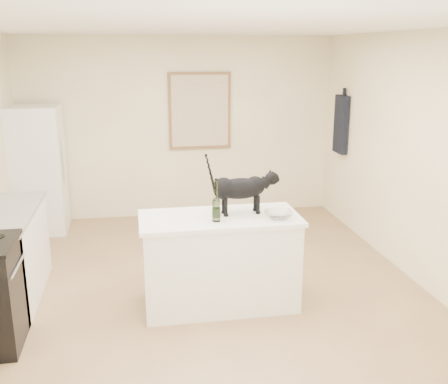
% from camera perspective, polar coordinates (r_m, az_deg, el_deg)
% --- Properties ---
extents(floor, '(5.50, 5.50, 0.00)m').
position_cam_1_polar(floor, '(5.35, -1.90, -11.30)').
color(floor, '#A08255').
rests_on(floor, ground).
extents(ceiling, '(5.50, 5.50, 0.00)m').
position_cam_1_polar(ceiling, '(4.78, -2.19, 17.77)').
color(ceiling, white).
rests_on(ceiling, ground).
extents(wall_back, '(4.50, 0.00, 4.50)m').
position_cam_1_polar(wall_back, '(7.59, -4.95, 7.01)').
color(wall_back, '#FDF3C4').
rests_on(wall_back, ground).
extents(wall_front, '(4.50, 0.00, 4.50)m').
position_cam_1_polar(wall_front, '(2.36, 7.55, -12.59)').
color(wall_front, '#FDF3C4').
rests_on(wall_front, ground).
extents(wall_right, '(0.00, 5.50, 5.50)m').
position_cam_1_polar(wall_right, '(5.66, 21.18, 3.14)').
color(wall_right, '#FDF3C4').
rests_on(wall_right, ground).
extents(island_base, '(1.44, 0.67, 0.86)m').
position_cam_1_polar(island_base, '(5.00, -0.47, -7.82)').
color(island_base, white).
rests_on(island_base, floor).
extents(island_top, '(1.50, 0.70, 0.04)m').
position_cam_1_polar(island_top, '(4.84, -0.48, -2.92)').
color(island_top, white).
rests_on(island_top, island_base).
extents(left_cabinets, '(0.60, 1.40, 0.86)m').
position_cam_1_polar(left_cabinets, '(5.56, -22.88, -6.66)').
color(left_cabinets, white).
rests_on(left_cabinets, floor).
extents(left_countertop, '(0.62, 1.44, 0.04)m').
position_cam_1_polar(left_countertop, '(5.41, -23.38, -2.23)').
color(left_countertop, gray).
rests_on(left_countertop, left_cabinets).
extents(fridge, '(0.68, 0.68, 1.70)m').
position_cam_1_polar(fridge, '(7.36, -19.88, 2.32)').
color(fridge, white).
rests_on(fridge, floor).
extents(artwork_frame, '(0.90, 0.03, 1.10)m').
position_cam_1_polar(artwork_frame, '(7.56, -2.68, 8.93)').
color(artwork_frame, brown).
rests_on(artwork_frame, wall_back).
extents(artwork_canvas, '(0.82, 0.00, 1.02)m').
position_cam_1_polar(artwork_canvas, '(7.54, -2.67, 8.91)').
color(artwork_canvas, beige).
rests_on(artwork_canvas, wall_back).
extents(hanging_garment, '(0.08, 0.34, 0.80)m').
position_cam_1_polar(hanging_garment, '(7.42, 12.77, 7.28)').
color(hanging_garment, black).
rests_on(hanging_garment, wall_right).
extents(black_cat, '(0.64, 0.24, 0.44)m').
position_cam_1_polar(black_cat, '(4.85, 1.76, 0.09)').
color(black_cat, black).
rests_on(black_cat, island_top).
extents(wine_bottle, '(0.09, 0.09, 0.35)m').
position_cam_1_polar(wine_bottle, '(4.65, -0.87, -1.20)').
color(wine_bottle, '#2E4F1F').
rests_on(wine_bottle, island_top).
extents(glass_bowl, '(0.29, 0.29, 0.06)m').
position_cam_1_polar(glass_bowl, '(4.79, 6.02, -2.54)').
color(glass_bowl, silver).
rests_on(glass_bowl, island_top).
extents(fridge_paper, '(0.02, 0.15, 0.19)m').
position_cam_1_polar(fridge_paper, '(7.36, -17.30, 5.02)').
color(fridge_paper, white).
rests_on(fridge_paper, fridge).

